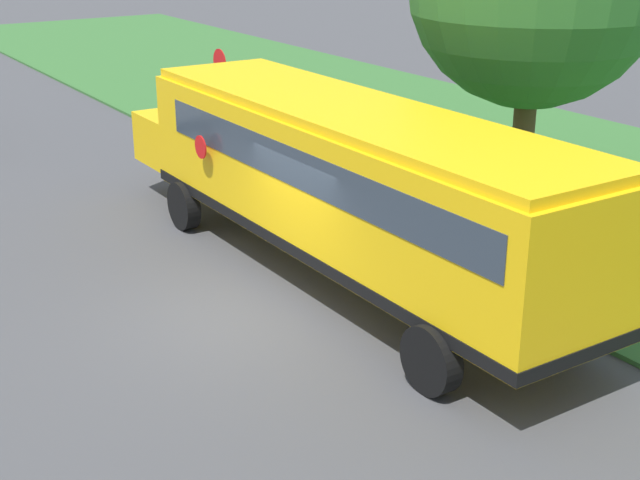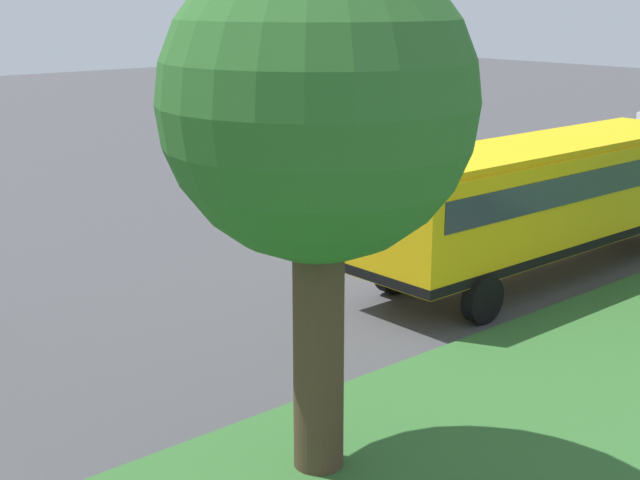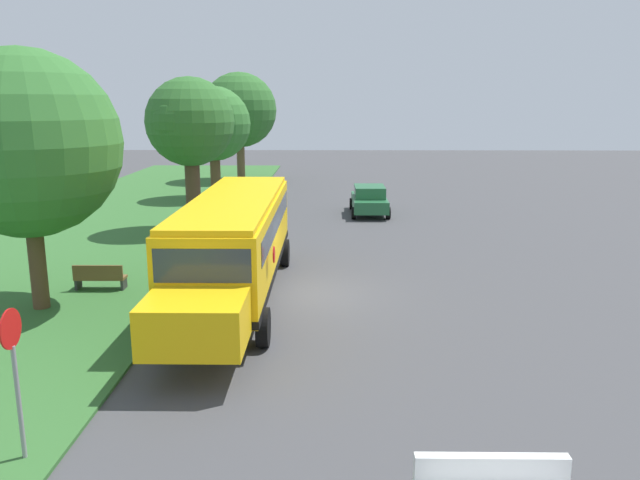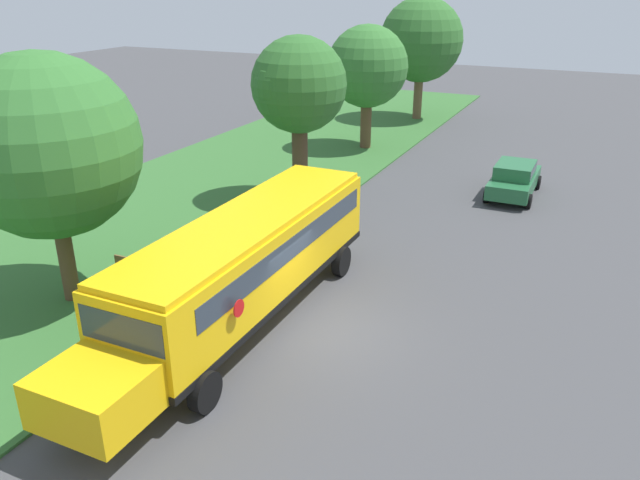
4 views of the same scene
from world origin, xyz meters
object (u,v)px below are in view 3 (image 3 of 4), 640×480
at_px(school_bus, 235,238).
at_px(oak_tree_beside_bus, 32,142).
at_px(park_bench, 100,278).
at_px(car_green_nearest, 369,198).
at_px(oak_tree_roadside_mid, 188,123).
at_px(oak_tree_far_end, 215,126).
at_px(oak_tree_across_road, 240,110).
at_px(stop_sign, 15,367).

bearing_deg(school_bus, oak_tree_beside_bus, -169.22).
bearing_deg(park_bench, school_bus, -7.68).
distance_m(school_bus, car_green_nearest, 15.79).
distance_m(oak_tree_roadside_mid, oak_tree_far_end, 10.04).
bearing_deg(oak_tree_roadside_mid, school_bus, -70.76).
distance_m(oak_tree_far_end, park_bench, 19.94).
xyz_separation_m(school_bus, oak_tree_far_end, (-4.11, 20.12, 2.64)).
xyz_separation_m(car_green_nearest, oak_tree_roadside_mid, (-8.62, -4.79, 4.18)).
xyz_separation_m(oak_tree_beside_bus, park_bench, (0.99, 1.65, -4.42)).
xyz_separation_m(car_green_nearest, oak_tree_across_road, (-8.92, 14.53, 4.51)).
relative_size(school_bus, oak_tree_beside_bus, 1.65).
distance_m(school_bus, oak_tree_roadside_mid, 11.16).
bearing_deg(car_green_nearest, oak_tree_across_road, 121.54).
bearing_deg(oak_tree_across_road, oak_tree_roadside_mid, -89.12).
relative_size(oak_tree_beside_bus, stop_sign, 2.74).
relative_size(oak_tree_roadside_mid, park_bench, 4.45).
bearing_deg(oak_tree_beside_bus, stop_sign, -68.47).
height_order(school_bus, oak_tree_far_end, oak_tree_far_end).
xyz_separation_m(school_bus, oak_tree_roadside_mid, (-3.53, 10.11, 3.13)).
bearing_deg(school_bus, park_bench, 172.32).
bearing_deg(stop_sign, oak_tree_roadside_mid, 93.64).
xyz_separation_m(school_bus, park_bench, (-4.49, 0.61, -1.45)).
bearing_deg(car_green_nearest, school_bus, -108.87).
distance_m(oak_tree_beside_bus, oak_tree_roadside_mid, 11.33).
relative_size(school_bus, oak_tree_across_road, 1.52).
bearing_deg(oak_tree_beside_bus, oak_tree_far_end, 86.29).
bearing_deg(oak_tree_across_road, stop_sign, -87.74).
distance_m(oak_tree_across_road, stop_sign, 38.74).
relative_size(oak_tree_far_end, oak_tree_across_road, 0.85).
height_order(oak_tree_roadside_mid, stop_sign, oak_tree_roadside_mid).
height_order(oak_tree_beside_bus, park_bench, oak_tree_beside_bus).
distance_m(car_green_nearest, stop_sign, 25.13).
bearing_deg(park_bench, oak_tree_roadside_mid, 84.22).
bearing_deg(oak_tree_far_end, stop_sign, -86.46).
relative_size(school_bus, stop_sign, 4.53).
relative_size(car_green_nearest, oak_tree_far_end, 0.63).
height_order(oak_tree_roadside_mid, oak_tree_across_road, oak_tree_across_road).
relative_size(car_green_nearest, oak_tree_across_road, 0.54).
bearing_deg(car_green_nearest, oak_tree_far_end, 150.46).
height_order(school_bus, oak_tree_beside_bus, oak_tree_beside_bus).
relative_size(car_green_nearest, stop_sign, 1.61).
bearing_deg(oak_tree_beside_bus, car_green_nearest, 56.45).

